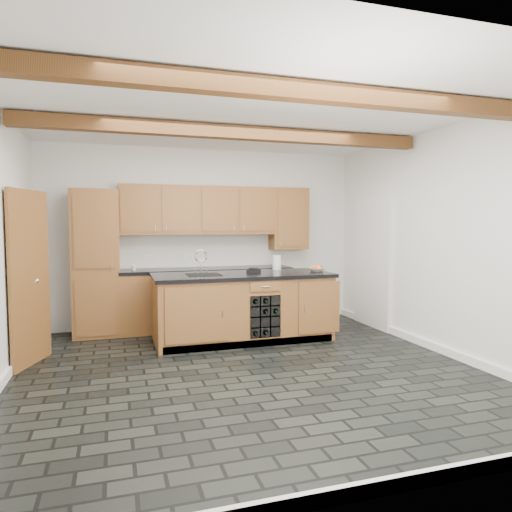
{
  "coord_description": "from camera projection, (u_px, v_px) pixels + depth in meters",
  "views": [
    {
      "loc": [
        -1.39,
        -4.75,
        1.61
      ],
      "look_at": [
        0.34,
        0.8,
        1.2
      ],
      "focal_mm": 32.0,
      "sensor_mm": 36.0,
      "label": 1
    }
  ],
  "objects": [
    {
      "name": "faucet",
      "position": [
        203.0,
        272.0,
        6.18
      ],
      "size": [
        0.45,
        0.4,
        0.34
      ],
      "color": "black",
      "rests_on": "island"
    },
    {
      "name": "back_cabinetry",
      "position": [
        184.0,
        265.0,
        7.0
      ],
      "size": [
        3.65,
        0.62,
        2.2
      ],
      "color": "#945B2F",
      "rests_on": "ground"
    },
    {
      "name": "room_shell",
      "position": [
        229.0,
        231.0,
        5.42
      ],
      "size": [
        5.01,
        5.0,
        5.0
      ],
      "color": "white",
      "rests_on": "ground"
    },
    {
      "name": "mug",
      "position": [
        134.0,
        268.0,
        6.7
      ],
      "size": [
        0.11,
        0.11,
        0.08
      ],
      "primitive_type": "imported",
      "rotation": [
        0.0,
        0.0,
        0.26
      ],
      "color": "white",
      "rests_on": "back_cabinetry"
    },
    {
      "name": "fruit_bowl",
      "position": [
        317.0,
        270.0,
        6.55
      ],
      "size": [
        0.27,
        0.27,
        0.05
      ],
      "primitive_type": "imported",
      "rotation": [
        0.0,
        0.0,
        0.23
      ],
      "color": "beige",
      "rests_on": "island"
    },
    {
      "name": "paper_towel",
      "position": [
        277.0,
        263.0,
        6.82
      ],
      "size": [
        0.13,
        0.13,
        0.21
      ],
      "primitive_type": "cylinder",
      "color": "white",
      "rests_on": "island"
    },
    {
      "name": "island",
      "position": [
        244.0,
        307.0,
        6.33
      ],
      "size": [
        2.48,
        0.96,
        0.93
      ],
      "color": "#945B2F",
      "rests_on": "ground"
    },
    {
      "name": "kitchen_scale",
      "position": [
        254.0,
        270.0,
        6.44
      ],
      "size": [
        0.22,
        0.16,
        0.06
      ],
      "rotation": [
        0.0,
        0.0,
        -0.25
      ],
      "color": "black",
      "rests_on": "island"
    },
    {
      "name": "fruit_cluster",
      "position": [
        317.0,
        268.0,
        6.55
      ],
      "size": [
        0.16,
        0.17,
        0.07
      ],
      "color": "red",
      "rests_on": "fruit_bowl"
    },
    {
      "name": "ground",
      "position": [
        248.0,
        370.0,
        5.05
      ],
      "size": [
        5.0,
        5.0,
        0.0
      ],
      "primitive_type": "plane",
      "color": "black",
      "rests_on": "ground"
    }
  ]
}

